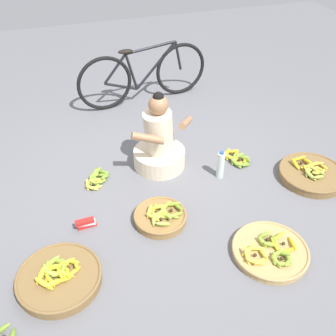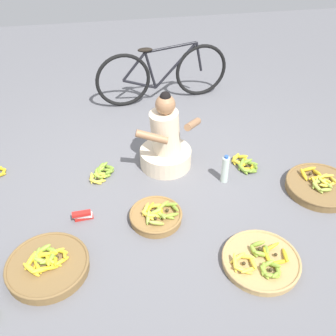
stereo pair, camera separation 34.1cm
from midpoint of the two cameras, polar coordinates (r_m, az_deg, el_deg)
ground_plane at (r=3.78m, az=-3.49°, el=-2.47°), size 10.00×10.00×0.00m
vendor_woman_front at (r=3.86m, az=-3.81°, el=3.48°), size 0.69×0.52×0.83m
bicycle_leaning at (r=5.02m, az=-5.58°, el=13.31°), size 1.70×0.25×0.73m
banana_basket_back_center at (r=3.21m, az=11.73°, el=-11.91°), size 0.61×0.61×0.13m
banana_basket_near_bicycle at (r=4.01m, az=18.00°, el=-0.89°), size 0.64×0.64×0.15m
banana_basket_front_right at (r=3.13m, az=-18.77°, el=-15.06°), size 0.63×0.63×0.17m
banana_basket_front_center at (r=3.39m, az=-4.00°, el=-7.20°), size 0.46×0.46×0.15m
loose_bananas_front_left at (r=3.89m, az=-12.73°, el=-1.57°), size 0.28×0.30×0.09m
loose_bananas_back_left at (r=4.08m, az=7.83°, el=1.29°), size 0.26×0.34×0.10m
water_bottle at (r=3.79m, az=5.17°, el=0.34°), size 0.07×0.07×0.30m
packet_carton_stack at (r=3.45m, az=-14.73°, el=-7.92°), size 0.18×0.07×0.09m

